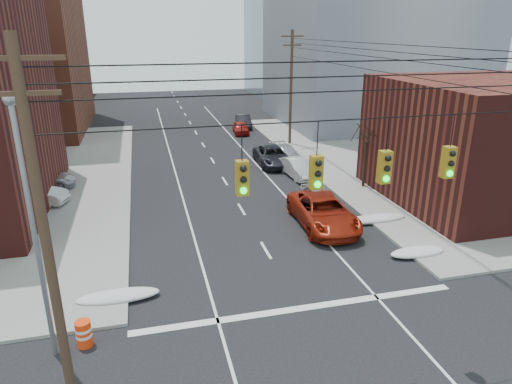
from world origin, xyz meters
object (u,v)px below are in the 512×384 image
parked_car_e (241,128)px  parked_car_a (320,199)px  parked_car_d (286,153)px  parked_car_f (243,121)px  parked_car_c (272,156)px  lot_car_a (32,194)px  parked_car_b (298,168)px  lot_car_b (42,180)px  red_pickup (323,212)px  construction_barrel (84,333)px

parked_car_e → parked_car_a: bearing=-84.5°
parked_car_d → parked_car_f: (-0.53, 14.92, 0.09)m
parked_car_c → lot_car_a: 18.80m
parked_car_b → lot_car_b: bearing=170.6°
parked_car_c → parked_car_d: bearing=37.6°
lot_car_a → parked_car_c: bearing=-54.7°
parked_car_c → lot_car_b: parked_car_c is taller
lot_car_b → red_pickup: bearing=-123.3°
parked_car_b → parked_car_d: (0.59, 4.87, -0.07)m
red_pickup → parked_car_b: red_pickup is taller
parked_car_b → parked_car_a: bearing=-102.5°
lot_car_b → construction_barrel: lot_car_b is taller
lot_car_b → construction_barrel: 19.43m
parked_car_d → parked_car_e: (-1.57, 11.73, 0.02)m
parked_car_e → parked_car_f: (1.04, 3.20, 0.06)m
parked_car_a → parked_car_f: parked_car_a is taller
parked_car_b → lot_car_a: 19.02m
parked_car_c → lot_car_b: bearing=-170.2°
lot_car_a → red_pickup: bearing=-95.7°
parked_car_a → lot_car_b: parked_car_a is taller
parked_car_c → lot_car_b: size_ratio=1.18×
lot_car_a → parked_car_f: bearing=-23.3°
lot_car_b → parked_car_a: bearing=-116.0°
parked_car_f → parked_car_c: bearing=-88.1°
parked_car_c → parked_car_d: size_ratio=1.24×
parked_car_b → red_pickup: bearing=-105.3°
parked_car_b → parked_car_c: parked_car_c is taller
red_pickup → parked_car_b: 9.57m
parked_car_b → lot_car_a: lot_car_a is taller
lot_car_a → construction_barrel: bearing=-145.4°
parked_car_a → parked_car_b: bearing=84.3°
parked_car_e → lot_car_b: (-17.95, -15.20, 0.13)m
parked_car_a → lot_car_a: bearing=165.7°
parked_car_c → lot_car_b: (-17.95, -2.36, 0.03)m
construction_barrel → lot_car_b: bearing=103.8°
parked_car_c → construction_barrel: bearing=-119.8°
lot_car_b → construction_barrel: (4.65, -18.87, -0.27)m
parked_car_d → parked_car_a: bearing=-102.7°
parked_car_b → construction_barrel: 22.57m
red_pickup → lot_car_a: (-17.25, 7.58, -0.01)m
lot_car_a → lot_car_b: bearing=18.1°
parked_car_e → lot_car_a: size_ratio=0.89×
red_pickup → parked_car_d: size_ratio=1.42×
red_pickup → construction_barrel: red_pickup is taller
parked_car_a → parked_car_f: 26.76m
red_pickup → construction_barrel: 14.96m
parked_car_a → lot_car_b: 19.89m
construction_barrel → parked_car_a: bearing=38.1°
parked_car_b → parked_car_e: parked_car_b is taller
lot_car_a → parked_car_d: bearing=-53.0°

